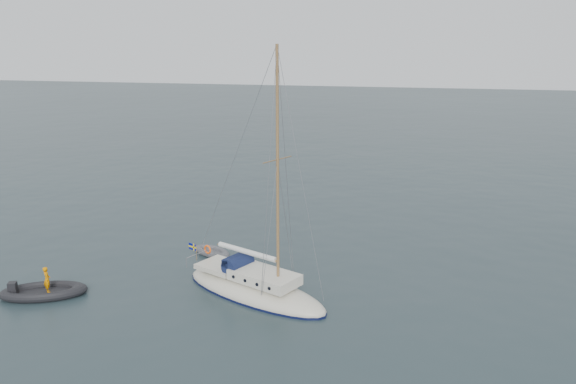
# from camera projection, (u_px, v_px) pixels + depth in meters

# --- Properties ---
(ground) EXTENTS (300.00, 300.00, 0.00)m
(ground) POSITION_uv_depth(u_px,v_px,m) (278.00, 281.00, 29.77)
(ground) COLOR black
(ground) RESTS_ON ground
(sailboat) EXTENTS (8.96, 2.69, 12.76)m
(sailboat) POSITION_uv_depth(u_px,v_px,m) (254.00, 277.00, 27.94)
(sailboat) COLOR beige
(sailboat) RESTS_ON ground
(dinghy) EXTENTS (2.67, 1.20, 0.38)m
(dinghy) POSITION_uv_depth(u_px,v_px,m) (212.00, 252.00, 33.56)
(dinghy) COLOR #505156
(dinghy) RESTS_ON ground
(rib) EXTENTS (4.22, 1.92, 1.54)m
(rib) POSITION_uv_depth(u_px,v_px,m) (43.00, 291.00, 27.97)
(rib) COLOR black
(rib) RESTS_ON ground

